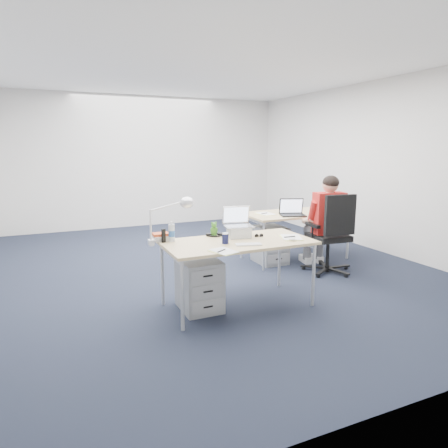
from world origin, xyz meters
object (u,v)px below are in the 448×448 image
at_px(computer_mouse, 292,239).
at_px(dark_laptop, 293,207).
at_px(sunglasses, 259,236).
at_px(water_bottle, 172,231).
at_px(book_stack, 161,237).
at_px(silver_laptop, 239,222).
at_px(cordless_phone, 164,236).
at_px(desk_near, 238,245).
at_px(bear_figurine, 214,229).
at_px(seated_person, 324,223).
at_px(headphones, 215,234).
at_px(far_cup, 318,208).
at_px(drawer_pedestal_far, 270,245).
at_px(drawer_pedestal_near, 199,284).
at_px(wireless_keyboard, 249,244).
at_px(desk_far, 295,215).
at_px(can_koozie, 225,238).
at_px(office_chair, 329,250).
at_px(desk_lamp, 165,220).

relative_size(computer_mouse, dark_laptop, 0.26).
relative_size(computer_mouse, sunglasses, 0.87).
bearing_deg(water_bottle, book_stack, 143.49).
distance_m(silver_laptop, cordless_phone, 0.85).
xyz_separation_m(desk_near, bear_figurine, (-0.14, 0.33, 0.13)).
height_order(seated_person, headphones, seated_person).
xyz_separation_m(book_stack, far_cup, (2.80, 0.99, 0.01)).
bearing_deg(drawer_pedestal_far, seated_person, -47.19).
xyz_separation_m(desk_near, book_stack, (-0.75, 0.35, 0.09)).
xyz_separation_m(sunglasses, dark_laptop, (1.13, 1.02, 0.12)).
bearing_deg(headphones, book_stack, -165.81).
bearing_deg(bear_figurine, sunglasses, -40.62).
height_order(dark_laptop, far_cup, dark_laptop).
bearing_deg(desk_near, drawer_pedestal_near, 169.97).
bearing_deg(wireless_keyboard, computer_mouse, 13.53).
height_order(desk_far, headphones, headphones).
distance_m(bear_figurine, cordless_phone, 0.61).
xyz_separation_m(seated_person, drawer_pedestal_far, (-0.53, 0.57, -0.39)).
relative_size(wireless_keyboard, sunglasses, 2.54).
bearing_deg(seated_person, headphones, -157.16).
bearing_deg(silver_laptop, headphones, 155.22).
height_order(can_koozie, book_stack, can_koozie).
bearing_deg(sunglasses, seated_person, 33.31).
bearing_deg(drawer_pedestal_near, seated_person, 17.20).
distance_m(drawer_pedestal_near, bear_figurine, 0.66).
distance_m(water_bottle, bear_figurine, 0.51).
bearing_deg(drawer_pedestal_far, computer_mouse, -112.44).
height_order(seated_person, far_cup, seated_person).
height_order(drawer_pedestal_near, headphones, headphones).
xyz_separation_m(wireless_keyboard, bear_figurine, (-0.17, 0.53, 0.08)).
height_order(office_chair, far_cup, office_chair).
xyz_separation_m(drawer_pedestal_far, can_koozie, (-1.35, -1.36, 0.51)).
height_order(drawer_pedestal_near, dark_laptop, dark_laptop).
relative_size(drawer_pedestal_near, headphones, 2.74).
relative_size(desk_near, sunglasses, 15.27).
distance_m(bear_figurine, sunglasses, 0.51).
bearing_deg(water_bottle, desk_lamp, -135.45).
bearing_deg(headphones, can_koozie, -79.72).
xyz_separation_m(drawer_pedestal_far, desk_lamp, (-1.92, -1.12, 0.71)).
xyz_separation_m(seated_person, far_cup, (0.35, 0.60, 0.11)).
xyz_separation_m(sunglasses, far_cup, (1.74, 1.25, 0.04)).
xyz_separation_m(desk_far, can_koozie, (-1.81, -1.39, 0.10)).
bearing_deg(bear_figurine, can_koozie, -106.43).
bearing_deg(book_stack, desk_lamp, -90.00).
bearing_deg(headphones, wireless_keyboard, -57.43).
distance_m(seated_person, desk_lamp, 2.53).
distance_m(seated_person, cordless_phone, 2.50).
bearing_deg(far_cup, seated_person, -119.85).
xyz_separation_m(can_koozie, cordless_phone, (-0.58, 0.31, 0.02)).
bearing_deg(wireless_keyboard, office_chair, 40.26).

